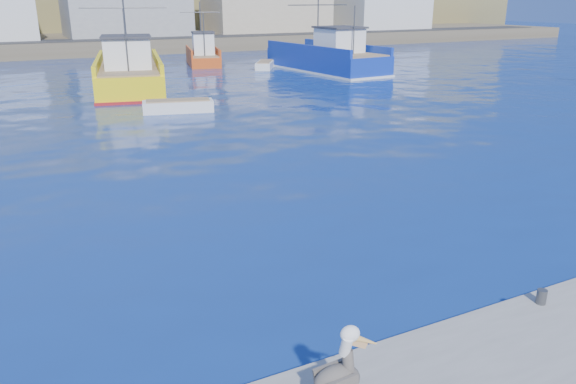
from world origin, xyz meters
The scene contains 8 objects.
ground centered at (0.00, 0.00, 0.00)m, with size 260.00×260.00×0.00m, color navy.
dock_bollards centered at (0.60, -3.40, 0.65)m, with size 36.20×0.20×0.30m.
trawler_yellow_b centered at (2.46, 31.58, 1.12)m, with size 6.98×13.45×6.71m.
trawler_blue centered at (20.82, 34.56, 1.15)m, with size 6.41×13.74×6.78m.
boat_orange centered at (12.45, 44.55, 0.99)m, with size 4.46×7.91×5.97m.
skiff_mid centered at (3.12, 21.92, 0.28)m, with size 4.23×2.32×0.87m.
skiff_far centered at (16.61, 38.97, 0.27)m, with size 3.24×4.07×0.86m.
pelican centered at (-2.19, -4.10, 1.07)m, with size 1.09×0.51×1.34m.
Camera 1 is at (-6.01, -9.88, 6.28)m, focal length 35.00 mm.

